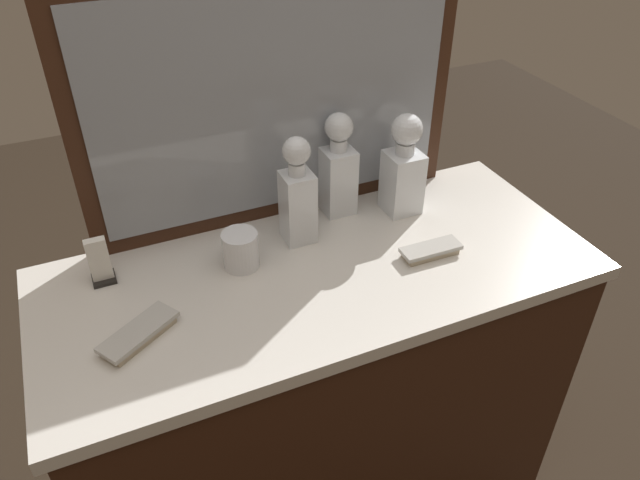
# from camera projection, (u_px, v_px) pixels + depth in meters

# --- Properties ---
(dresser) EXTENTS (1.26, 0.55, 0.92)m
(dresser) POSITION_uv_depth(u_px,v_px,m) (320.00, 400.00, 1.66)
(dresser) COLOR #381E11
(dresser) RESTS_ON ground_plane
(dresser_mirror) EXTENTS (0.93, 0.03, 0.60)m
(dresser_mirror) POSITION_uv_depth(u_px,v_px,m) (275.00, 102.00, 1.40)
(dresser_mirror) COLOR #381E11
(dresser_mirror) RESTS_ON dresser
(crystal_decanter_right) EXTENTS (0.07, 0.07, 0.27)m
(crystal_decanter_right) POSITION_uv_depth(u_px,v_px,m) (298.00, 200.00, 1.42)
(crystal_decanter_right) COLOR white
(crystal_decanter_right) RESTS_ON dresser
(crystal_decanter_front) EXTENTS (0.09, 0.09, 0.27)m
(crystal_decanter_front) POSITION_uv_depth(u_px,v_px,m) (403.00, 173.00, 1.52)
(crystal_decanter_front) COLOR white
(crystal_decanter_front) RESTS_ON dresser
(crystal_decanter_rear) EXTENTS (0.08, 0.08, 0.27)m
(crystal_decanter_rear) POSITION_uv_depth(u_px,v_px,m) (338.00, 174.00, 1.52)
(crystal_decanter_rear) COLOR white
(crystal_decanter_rear) RESTS_ON dresser
(crystal_tumbler_center) EXTENTS (0.08, 0.08, 0.09)m
(crystal_tumbler_center) POSITION_uv_depth(u_px,v_px,m) (241.00, 251.00, 1.37)
(crystal_tumbler_center) COLOR white
(crystal_tumbler_center) RESTS_ON dresser
(silver_brush_left) EXTENTS (0.17, 0.14, 0.02)m
(silver_brush_left) POSITION_uv_depth(u_px,v_px,m) (139.00, 334.00, 1.20)
(silver_brush_left) COLOR #B7A88C
(silver_brush_left) RESTS_ON dresser
(silver_brush_right) EXTENTS (0.15, 0.06, 0.02)m
(silver_brush_right) POSITION_uv_depth(u_px,v_px,m) (431.00, 251.00, 1.42)
(silver_brush_right) COLOR #B7A88C
(silver_brush_right) RESTS_ON dresser
(napkin_holder) EXTENTS (0.05, 0.05, 0.11)m
(napkin_holder) POSITION_uv_depth(u_px,v_px,m) (100.00, 264.00, 1.33)
(napkin_holder) COLOR black
(napkin_holder) RESTS_ON dresser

